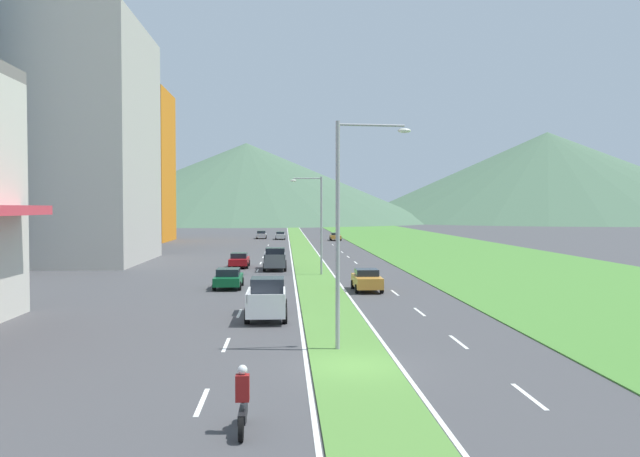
{
  "coord_description": "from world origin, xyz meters",
  "views": [
    {
      "loc": [
        -2.58,
        -23.21,
        5.95
      ],
      "look_at": [
        0.26,
        26.95,
        4.27
      ],
      "focal_mm": 35.49,
      "sensor_mm": 36.0,
      "label": 1
    }
  ],
  "objects_px": {
    "car_0": "(228,278)",
    "street_lamp_near": "(346,219)",
    "car_3": "(367,280)",
    "car_6": "(239,260)",
    "pickup_truck_1": "(267,299)",
    "car_4": "(261,235)",
    "motorcycle_rider": "(243,404)",
    "car_2": "(280,235)",
    "street_lamp_mid": "(318,218)",
    "pickup_truck_0": "(275,259)",
    "car_5": "(335,236)"
  },
  "relations": [
    {
      "from": "street_lamp_mid",
      "to": "car_6",
      "type": "height_order",
      "value": "street_lamp_mid"
    },
    {
      "from": "pickup_truck_0",
      "to": "street_lamp_near",
      "type": "bearing_deg",
      "value": -174.27
    },
    {
      "from": "pickup_truck_0",
      "to": "car_3",
      "type": "bearing_deg",
      "value": -157.02
    },
    {
      "from": "car_0",
      "to": "street_lamp_near",
      "type": "bearing_deg",
      "value": -162.03
    },
    {
      "from": "street_lamp_mid",
      "to": "car_3",
      "type": "height_order",
      "value": "street_lamp_mid"
    },
    {
      "from": "street_lamp_mid",
      "to": "car_5",
      "type": "relative_size",
      "value": 1.81
    },
    {
      "from": "street_lamp_mid",
      "to": "car_6",
      "type": "bearing_deg",
      "value": 134.74
    },
    {
      "from": "street_lamp_mid",
      "to": "car_4",
      "type": "bearing_deg",
      "value": 96.38
    },
    {
      "from": "pickup_truck_1",
      "to": "car_0",
      "type": "bearing_deg",
      "value": 14.29
    },
    {
      "from": "street_lamp_near",
      "to": "car_6",
      "type": "bearing_deg",
      "value": 100.84
    },
    {
      "from": "car_3",
      "to": "car_4",
      "type": "distance_m",
      "value": 76.58
    },
    {
      "from": "car_6",
      "to": "pickup_truck_0",
      "type": "xyz_separation_m",
      "value": [
        3.57,
        -2.29,
        0.24
      ]
    },
    {
      "from": "car_0",
      "to": "car_6",
      "type": "distance_m",
      "value": 16.13
    },
    {
      "from": "car_6",
      "to": "motorcycle_rider",
      "type": "relative_size",
      "value": 2.27
    },
    {
      "from": "street_lamp_mid",
      "to": "car_5",
      "type": "height_order",
      "value": "street_lamp_mid"
    },
    {
      "from": "car_0",
      "to": "car_2",
      "type": "height_order",
      "value": "car_0"
    },
    {
      "from": "street_lamp_mid",
      "to": "car_4",
      "type": "height_order",
      "value": "street_lamp_mid"
    },
    {
      "from": "street_lamp_near",
      "to": "car_5",
      "type": "xyz_separation_m",
      "value": [
        6.64,
        87.25,
        -4.77
      ]
    },
    {
      "from": "motorcycle_rider",
      "to": "pickup_truck_0",
      "type": "bearing_deg",
      "value": -0.28
    },
    {
      "from": "street_lamp_mid",
      "to": "car_6",
      "type": "xyz_separation_m",
      "value": [
        -7.4,
        7.46,
        -4.25
      ]
    },
    {
      "from": "street_lamp_mid",
      "to": "pickup_truck_1",
      "type": "bearing_deg",
      "value": -100.42
    },
    {
      "from": "car_4",
      "to": "street_lamp_near",
      "type": "bearing_deg",
      "value": -175.81
    },
    {
      "from": "car_3",
      "to": "car_4",
      "type": "height_order",
      "value": "car_3"
    },
    {
      "from": "car_2",
      "to": "car_4",
      "type": "distance_m",
      "value": 4.65
    },
    {
      "from": "car_2",
      "to": "pickup_truck_0",
      "type": "distance_m",
      "value": 57.05
    },
    {
      "from": "car_2",
      "to": "car_3",
      "type": "bearing_deg",
      "value": -174.83
    },
    {
      "from": "street_lamp_mid",
      "to": "motorcycle_rider",
      "type": "relative_size",
      "value": 4.32
    },
    {
      "from": "street_lamp_near",
      "to": "car_4",
      "type": "height_order",
      "value": "street_lamp_near"
    },
    {
      "from": "car_4",
      "to": "pickup_truck_0",
      "type": "xyz_separation_m",
      "value": [
        3.46,
        -59.98,
        0.22
      ]
    },
    {
      "from": "car_6",
      "to": "pickup_truck_0",
      "type": "height_order",
      "value": "pickup_truck_0"
    },
    {
      "from": "car_4",
      "to": "car_5",
      "type": "relative_size",
      "value": 0.88
    },
    {
      "from": "car_0",
      "to": "car_4",
      "type": "bearing_deg",
      "value": 0.19
    },
    {
      "from": "street_lamp_near",
      "to": "motorcycle_rider",
      "type": "relative_size",
      "value": 4.76
    },
    {
      "from": "pickup_truck_0",
      "to": "car_2",
      "type": "bearing_deg",
      "value": -0.15
    },
    {
      "from": "car_3",
      "to": "car_6",
      "type": "xyz_separation_m",
      "value": [
        -10.32,
        18.21,
        -0.05
      ]
    },
    {
      "from": "pickup_truck_0",
      "to": "motorcycle_rider",
      "type": "relative_size",
      "value": 2.7
    },
    {
      "from": "car_3",
      "to": "pickup_truck_1",
      "type": "relative_size",
      "value": 0.77
    },
    {
      "from": "pickup_truck_0",
      "to": "pickup_truck_1",
      "type": "distance_m",
      "value": 26.25
    },
    {
      "from": "car_4",
      "to": "motorcycle_rider",
      "type": "distance_m",
      "value": 103.87
    },
    {
      "from": "street_lamp_near",
      "to": "car_0",
      "type": "bearing_deg",
      "value": 107.97
    },
    {
      "from": "street_lamp_near",
      "to": "street_lamp_mid",
      "type": "distance_m",
      "value": 29.22
    },
    {
      "from": "car_3",
      "to": "motorcycle_rider",
      "type": "relative_size",
      "value": 2.07
    },
    {
      "from": "pickup_truck_0",
      "to": "car_4",
      "type": "bearing_deg",
      "value": 3.3
    },
    {
      "from": "car_0",
      "to": "pickup_truck_0",
      "type": "height_order",
      "value": "pickup_truck_0"
    },
    {
      "from": "car_0",
      "to": "car_6",
      "type": "bearing_deg",
      "value": 1.26
    },
    {
      "from": "pickup_truck_0",
      "to": "motorcycle_rider",
      "type": "distance_m",
      "value": 43.84
    },
    {
      "from": "car_3",
      "to": "car_5",
      "type": "xyz_separation_m",
      "value": [
        3.33,
        68.78,
        -0.07
      ]
    },
    {
      "from": "car_5",
      "to": "pickup_truck_1",
      "type": "distance_m",
      "value": 79.77
    },
    {
      "from": "car_6",
      "to": "motorcycle_rider",
      "type": "xyz_separation_m",
      "value": [
        3.36,
        -46.13,
        0.0
      ]
    },
    {
      "from": "car_3",
      "to": "car_5",
      "type": "distance_m",
      "value": 68.86
    }
  ]
}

